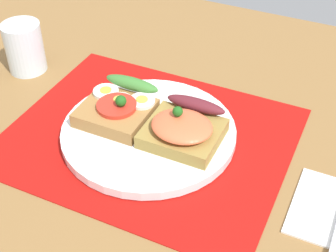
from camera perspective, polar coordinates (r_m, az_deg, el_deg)
name	(u,v)px	position (r cm, az deg, el deg)	size (l,w,h in cm)	color
ground_plane	(149,146)	(70.68, -2.20, -2.32)	(120.00, 90.00, 3.20)	olive
placemat	(149,137)	(69.53, -2.24, -1.24)	(39.08, 32.00, 0.30)	#A70F0B
plate	(149,132)	(68.99, -2.26, -0.72)	(24.56, 24.56, 1.35)	white
sandwich_egg_tomato	(119,107)	(70.28, -5.72, 2.27)	(9.72, 10.27, 4.29)	olive
sandwich_salmon	(183,129)	(65.64, 1.77, -0.32)	(10.15, 10.47, 5.16)	olive
drinking_glass	(24,47)	(85.15, -16.37, 8.78)	(6.29, 6.29, 8.38)	silver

